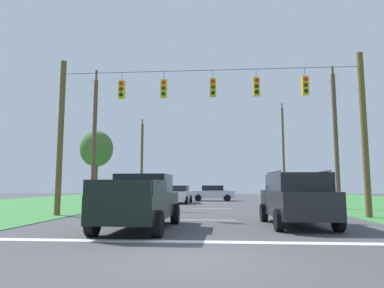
% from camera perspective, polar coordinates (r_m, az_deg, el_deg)
% --- Properties ---
extents(ground_plane, '(120.00, 120.00, 0.00)m').
position_cam_1_polar(ground_plane, '(7.42, 0.61, -18.80)').
color(ground_plane, '#47474C').
extents(stop_bar_stripe, '(13.10, 0.45, 0.01)m').
position_cam_1_polar(stop_bar_stripe, '(9.84, 1.61, -15.80)').
color(stop_bar_stripe, white).
rests_on(stop_bar_stripe, ground).
extents(lane_dash_0, '(2.50, 0.15, 0.01)m').
position_cam_1_polar(lane_dash_0, '(15.79, 2.72, -12.39)').
color(lane_dash_0, white).
rests_on(lane_dash_0, ground).
extents(lane_dash_1, '(2.50, 0.15, 0.01)m').
position_cam_1_polar(lane_dash_1, '(23.49, 3.31, -10.55)').
color(lane_dash_1, white).
rests_on(lane_dash_1, ground).
extents(lane_dash_2, '(2.50, 0.15, 0.01)m').
position_cam_1_polar(lane_dash_2, '(31.38, 3.61, -9.60)').
color(lane_dash_2, white).
rests_on(lane_dash_2, ground).
extents(lane_dash_3, '(2.50, 0.15, 0.01)m').
position_cam_1_polar(lane_dash_3, '(33.85, 3.68, -9.40)').
color(lane_dash_3, white).
rests_on(lane_dash_3, ground).
extents(lane_dash_4, '(2.50, 0.15, 0.01)m').
position_cam_1_polar(lane_dash_4, '(41.42, 3.83, -8.92)').
color(lane_dash_4, white).
rests_on(lane_dash_4, ground).
extents(overhead_signal_span, '(15.64, 0.31, 8.14)m').
position_cam_1_polar(overhead_signal_span, '(17.57, 2.66, 3.22)').
color(overhead_signal_span, brown).
rests_on(overhead_signal_span, ground).
extents(pickup_truck, '(2.35, 5.43, 1.95)m').
position_cam_1_polar(pickup_truck, '(12.66, -8.47, -9.34)').
color(pickup_truck, black).
rests_on(pickup_truck, ground).
extents(suv_black, '(2.32, 4.85, 2.05)m').
position_cam_1_polar(suv_black, '(13.95, 16.75, -8.50)').
color(suv_black, black).
rests_on(suv_black, ground).
extents(distant_car_crossing_white, '(2.17, 4.37, 1.52)m').
position_cam_1_polar(distant_car_crossing_white, '(30.23, -2.27, -8.23)').
color(distant_car_crossing_white, silver).
rests_on(distant_car_crossing_white, ground).
extents(distant_car_oncoming, '(4.39, 2.19, 1.52)m').
position_cam_1_polar(distant_car_oncoming, '(34.85, 3.38, -8.03)').
color(distant_car_oncoming, silver).
rests_on(distant_car_oncoming, ground).
extents(utility_pole_mid_right, '(0.29, 1.89, 9.47)m').
position_cam_1_polar(utility_pole_mid_right, '(24.55, 22.59, 1.22)').
color(utility_pole_mid_right, brown).
rests_on(utility_pole_mid_right, ground).
extents(utility_pole_far_right, '(0.27, 1.87, 11.34)m').
position_cam_1_polar(utility_pole_far_right, '(42.10, 14.81, -0.92)').
color(utility_pole_far_right, brown).
rests_on(utility_pole_far_right, ground).
extents(utility_pole_mid_left, '(0.29, 1.99, 9.84)m').
position_cam_1_polar(utility_pole_mid_left, '(25.45, -15.80, 0.87)').
color(utility_pole_mid_left, brown).
rests_on(utility_pole_mid_left, ground).
extents(utility_pole_far_left, '(0.31, 1.73, 9.44)m').
position_cam_1_polar(utility_pole_far_left, '(41.43, -8.27, -2.58)').
color(utility_pole_far_left, brown).
rests_on(utility_pole_far_left, ground).
extents(tree_roadside_right, '(3.40, 3.40, 7.20)m').
position_cam_1_polar(tree_roadside_right, '(37.38, -15.45, -0.82)').
color(tree_roadside_right, brown).
rests_on(tree_roadside_right, ground).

